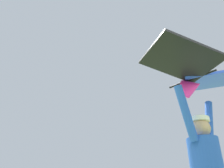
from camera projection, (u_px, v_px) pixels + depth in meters
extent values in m
cylinder|color=blue|center=(206.00, 165.00, 2.50)|extent=(0.43, 0.43, 0.56)
sphere|color=tan|center=(200.00, 128.00, 2.68)|extent=(0.23, 0.23, 0.23)
cylinder|color=white|center=(199.00, 120.00, 2.72)|extent=(0.30, 0.30, 0.05)
cylinder|color=blue|center=(209.00, 123.00, 2.89)|extent=(0.29, 0.17, 0.62)
cylinder|color=blue|center=(186.00, 113.00, 2.57)|extent=(0.29, 0.17, 0.62)
cylinder|color=black|center=(191.00, 79.00, 2.96)|extent=(0.21, 0.62, 0.02)
cube|color=blue|center=(212.00, 81.00, 3.17)|extent=(1.00, 0.99, 0.19)
cube|color=black|center=(181.00, 59.00, 2.70)|extent=(0.84, 0.74, 0.19)
cone|color=#DB2393|center=(193.00, 86.00, 2.92)|extent=(0.29, 0.26, 0.24)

